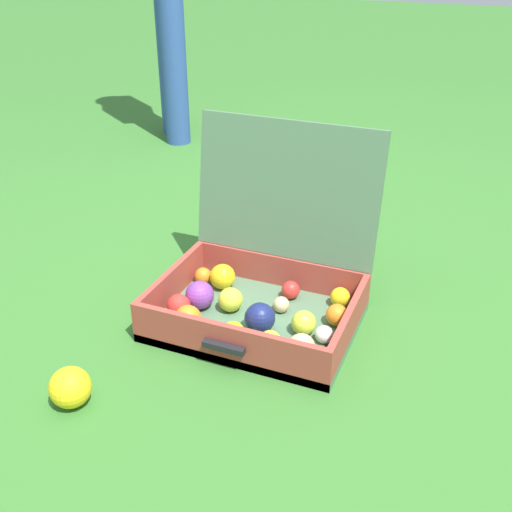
# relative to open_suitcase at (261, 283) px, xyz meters

# --- Properties ---
(ground_plane) EXTENTS (16.00, 16.00, 0.00)m
(ground_plane) POSITION_rel_open_suitcase_xyz_m (-0.02, 0.01, -0.11)
(ground_plane) COLOR #336B28
(open_suitcase) EXTENTS (0.54, 0.49, 0.51)m
(open_suitcase) POSITION_rel_open_suitcase_xyz_m (0.00, 0.00, 0.00)
(open_suitcase) COLOR #4C7051
(open_suitcase) RESTS_ON ground
(stray_ball_on_grass) EXTENTS (0.10, 0.10, 0.10)m
(stray_ball_on_grass) POSITION_rel_open_suitcase_xyz_m (-0.27, -0.50, -0.06)
(stray_ball_on_grass) COLOR yellow
(stray_ball_on_grass) RESTS_ON ground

